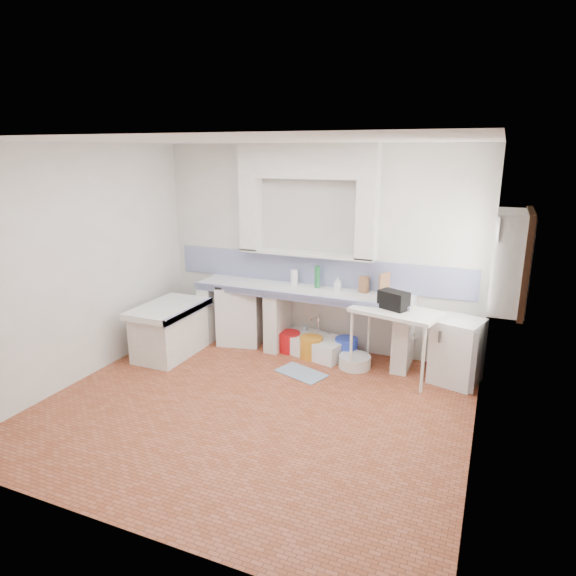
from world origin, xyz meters
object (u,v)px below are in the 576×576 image
at_px(side_table, 394,343).
at_px(fridge, 457,351).
at_px(stove, 241,314).
at_px(sink, 313,346).

relative_size(side_table, fridge, 1.31).
xyz_separation_m(stove, sink, (1.13, -0.03, -0.31)).
height_order(stove, fridge, stove).
xyz_separation_m(sink, fridge, (1.88, -0.15, 0.28)).
xyz_separation_m(side_table, fridge, (0.73, 0.12, -0.03)).
bearing_deg(side_table, stove, -174.37).
bearing_deg(side_table, fridge, 22.73).
bearing_deg(fridge, side_table, -154.22).
relative_size(stove, sink, 0.91).
xyz_separation_m(stove, fridge, (3.00, -0.18, -0.03)).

